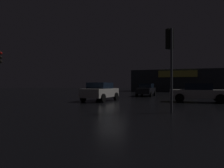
% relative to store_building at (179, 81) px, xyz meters
% --- Properties ---
extents(ground_plane, '(120.00, 120.00, 0.00)m').
position_rel_store_building_xyz_m(ground_plane, '(-3.30, -29.40, -2.16)').
color(ground_plane, black).
extents(store_building, '(18.01, 8.41, 4.31)m').
position_rel_store_building_xyz_m(store_building, '(0.00, 0.00, 0.00)').
color(store_building, '#33383D').
rests_on(store_building, ground).
extents(traffic_signal_main, '(0.42, 0.42, 4.33)m').
position_rel_store_building_xyz_m(traffic_signal_main, '(2.07, -34.71, 1.04)').
color(traffic_signal_main, '#595B60').
rests_on(traffic_signal_main, ground).
extents(car_near, '(2.13, 4.25, 1.61)m').
position_rel_store_building_xyz_m(car_near, '(-4.47, -29.02, -1.32)').
color(car_near, silver).
rests_on(car_near, ground).
extents(car_far, '(4.52, 1.99, 1.54)m').
position_rel_store_building_xyz_m(car_far, '(3.53, -27.25, -1.36)').
color(car_far, silver).
rests_on(car_far, ground).
extents(car_crossing, '(1.97, 4.48, 1.54)m').
position_rel_store_building_xyz_m(car_crossing, '(-2.47, -19.69, -1.36)').
color(car_crossing, black).
rests_on(car_crossing, ground).
extents(bollard_kerb_b, '(0.12, 0.12, 1.01)m').
position_rel_store_building_xyz_m(bollard_kerb_b, '(3.24, -21.51, -1.65)').
color(bollard_kerb_b, '#595B60').
rests_on(bollard_kerb_b, ground).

